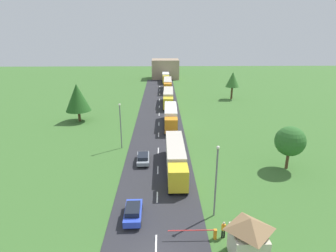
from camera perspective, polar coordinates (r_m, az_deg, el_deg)
The scene contains 18 objects.
road at distance 47.31m, azimuth -1.97°, elevation -4.63°, with size 10.00×140.00×0.06m, color #2B2B30.
lane_marking_centre at distance 43.57m, azimuth -2.02°, elevation -6.73°, with size 0.16×120.69×0.01m.
truck_lead at distance 39.54m, azimuth 1.56°, elevation -6.26°, with size 2.53×13.53×3.52m.
truck_second at distance 58.01m, azimuth 0.56°, elevation 2.10°, with size 2.71×12.43×3.70m.
truck_third at distance 74.79m, azimuth 0.07°, elevation 5.91°, with size 2.87×13.74×3.66m.
truck_fourth at distance 92.98m, azimuth -0.07°, elevation 8.46°, with size 2.76×14.38×3.58m.
truck_fifth at distance 110.29m, azimuth -0.48°, elevation 10.06°, with size 2.52×13.86×3.44m.
car_lead at distance 30.89m, azimuth -7.09°, elevation -16.95°, with size 1.83×4.09×1.55m.
car_second at distance 42.35m, azimuth -5.08°, elevation -6.51°, with size 1.97×4.24×1.37m.
guard_booth at distance 26.55m, azimuth 16.02°, elevation -21.09°, with size 3.25×3.31×4.14m.
barrier_gate at distance 28.67m, azimuth 7.89°, elevation -20.68°, with size 4.64×0.28×1.05m.
person_lead at distance 28.94m, azimuth 11.19°, elevation -19.89°, with size 0.38×0.23×1.75m.
lamppost_lead at distance 29.64m, azimuth 9.75°, elevation -10.37°, with size 0.36×0.36×8.10m.
lamppost_second at distance 46.83m, azimuth -9.61°, elevation 0.48°, with size 0.36×0.36×7.72m.
tree_oak at distance 42.80m, azimuth 23.54°, elevation -2.85°, with size 4.20×4.20×6.31m.
tree_birch at distance 63.31m, azimuth -17.91°, elevation 5.53°, with size 5.33×5.33×8.23m.
tree_maple at distance 82.84m, azimuth 12.99°, elevation 9.14°, with size 3.85×3.85×7.79m.
distant_building at distance 117.81m, azimuth -0.54°, elevation 11.50°, with size 10.91×9.24×7.71m, color #9E846B.
Camera 1 is at (0.62, -18.90, 18.84)m, focal length 30.03 mm.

